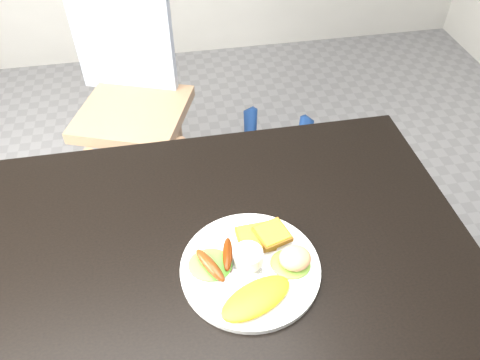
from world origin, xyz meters
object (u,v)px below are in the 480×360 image
Objects in this scene: plate at (250,268)px; dining_chair at (133,113)px; dining_table at (206,258)px; person at (260,127)px.

dining_chair is at bearing 104.80° from plate.
plate is at bearing -54.39° from dining_chair.
dining_table is 2.94× the size of dining_chair.
dining_chair is 1.11m from plate.
dining_table is 4.04× the size of plate.
dining_chair is 0.28× the size of person.
plate is at bearing 95.21° from person.
plate is (-0.13, -0.51, 0.04)m from person.
plate is (0.09, -0.06, 0.03)m from dining_table.
plate reaches higher than dining_table.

